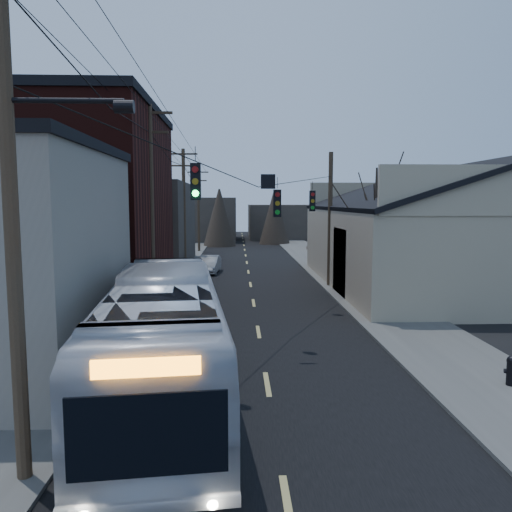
% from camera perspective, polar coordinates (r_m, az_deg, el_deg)
% --- Properties ---
extents(road_surface, '(9.00, 110.00, 0.02)m').
position_cam_1_polar(road_surface, '(36.69, -0.81, -2.27)').
color(road_surface, black).
rests_on(road_surface, ground).
extents(sidewalk_left, '(4.00, 110.00, 0.12)m').
position_cam_1_polar(sidewalk_left, '(37.10, -10.90, -2.21)').
color(sidewalk_left, '#474744').
rests_on(sidewalk_left, ground).
extents(sidewalk_right, '(4.00, 110.00, 0.12)m').
position_cam_1_polar(sidewalk_right, '(37.41, 9.20, -2.11)').
color(sidewalk_right, '#474744').
rests_on(sidewalk_right, ground).
extents(building_brick, '(10.00, 12.00, 10.00)m').
position_cam_1_polar(building_brick, '(27.82, -21.42, 4.94)').
color(building_brick, black).
rests_on(building_brick, ground).
extents(building_left_far, '(9.00, 14.00, 7.00)m').
position_cam_1_polar(building_left_far, '(43.20, -13.74, 3.48)').
color(building_left_far, '#37312C').
rests_on(building_left_far, ground).
extents(warehouse, '(16.16, 20.60, 7.73)m').
position_cam_1_polar(warehouse, '(34.33, 21.65, 1.23)').
color(warehouse, '#9B9170').
rests_on(warehouse, ground).
extents(building_far_left, '(10.00, 12.00, 6.00)m').
position_cam_1_polar(building_far_left, '(71.51, -6.33, 4.21)').
color(building_far_left, '#37312C').
rests_on(building_far_left, ground).
extents(building_far_right, '(12.00, 14.00, 5.00)m').
position_cam_1_polar(building_far_right, '(76.75, 3.70, 4.00)').
color(building_far_right, '#37312C').
rests_on(building_far_right, ground).
extents(bare_tree, '(0.40, 0.40, 7.20)m').
position_cam_1_polar(bare_tree, '(27.36, 13.46, 2.24)').
color(bare_tree, black).
rests_on(bare_tree, ground).
extents(utility_lines, '(11.24, 45.28, 10.50)m').
position_cam_1_polar(utility_lines, '(30.51, -6.43, 5.31)').
color(utility_lines, '#382B1E').
rests_on(utility_lines, ground).
extents(bus, '(4.14, 12.57, 3.44)m').
position_cam_1_polar(bus, '(14.18, -10.47, -8.95)').
color(bus, silver).
rests_on(bus, ground).
extents(parked_car, '(1.75, 4.14, 1.33)m').
position_cam_1_polar(parked_car, '(38.21, -5.37, -0.97)').
color(parked_car, '#929599').
rests_on(parked_car, ground).
extents(fire_hydrant, '(0.42, 0.30, 0.87)m').
position_cam_1_polar(fire_hydrant, '(16.51, 27.18, -11.46)').
color(fire_hydrant, black).
rests_on(fire_hydrant, sidewalk_right).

